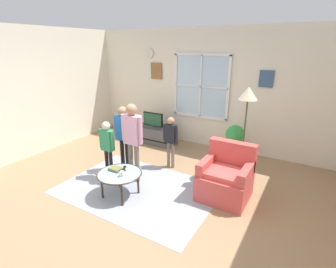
# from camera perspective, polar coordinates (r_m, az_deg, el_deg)

# --- Properties ---
(ground_plane) EXTENTS (6.54, 6.23, 0.02)m
(ground_plane) POSITION_cam_1_polar(r_m,az_deg,el_deg) (4.27, -8.21, -14.25)
(ground_plane) COLOR #9E7A56
(back_wall) EXTENTS (5.94, 0.17, 2.74)m
(back_wall) POSITION_cam_1_polar(r_m,az_deg,el_deg) (6.14, 8.28, 9.99)
(back_wall) COLOR silver
(back_wall) RESTS_ON ground_plane
(side_wall_left) EXTENTS (0.12, 5.63, 2.74)m
(side_wall_left) POSITION_cam_1_polar(r_m,az_deg,el_deg) (6.07, -32.05, 7.16)
(side_wall_left) COLOR silver
(side_wall_left) RESTS_ON ground_plane
(area_rug) EXTENTS (2.60, 1.80, 0.01)m
(area_rug) POSITION_cam_1_polar(r_m,az_deg,el_deg) (4.50, -6.68, -12.12)
(area_rug) COLOR #999EAD
(area_rug) RESTS_ON ground_plane
(tv_stand) EXTENTS (1.18, 0.44, 0.41)m
(tv_stand) POSITION_cam_1_polar(r_m,az_deg,el_deg) (6.42, -3.29, -0.18)
(tv_stand) COLOR #4C4C51
(tv_stand) RESTS_ON ground_plane
(television) EXTENTS (0.54, 0.08, 0.37)m
(television) POSITION_cam_1_polar(r_m,az_deg,el_deg) (6.30, -3.37, 3.26)
(television) COLOR #4C4C4C
(television) RESTS_ON tv_stand
(armchair) EXTENTS (0.76, 0.74, 0.87)m
(armchair) POSITION_cam_1_polar(r_m,az_deg,el_deg) (4.23, 12.83, -9.63)
(armchair) COLOR #D14C47
(armchair) RESTS_ON ground_plane
(coffee_table) EXTENTS (0.72, 0.72, 0.41)m
(coffee_table) POSITION_cam_1_polar(r_m,az_deg,el_deg) (4.19, -10.80, -8.95)
(coffee_table) COLOR #99B2B7
(coffee_table) RESTS_ON ground_plane
(book_stack) EXTENTS (0.20, 0.15, 0.05)m
(book_stack) POSITION_cam_1_polar(r_m,az_deg,el_deg) (4.27, -11.64, -7.67)
(book_stack) COLOR slate
(book_stack) RESTS_ON coffee_table
(cup) EXTENTS (0.07, 0.07, 0.08)m
(cup) POSITION_cam_1_polar(r_m,az_deg,el_deg) (4.06, -10.22, -8.77)
(cup) COLOR white
(cup) RESTS_ON coffee_table
(remote_near_books) EXTENTS (0.07, 0.15, 0.02)m
(remote_near_books) POSITION_cam_1_polar(r_m,az_deg,el_deg) (4.18, -10.10, -8.34)
(remote_near_books) COLOR black
(remote_near_books) RESTS_ON coffee_table
(remote_near_cup) EXTENTS (0.08, 0.15, 0.02)m
(remote_near_cup) POSITION_cam_1_polar(r_m,az_deg,el_deg) (4.30, -9.91, -7.55)
(remote_near_cup) COLOR black
(remote_near_cup) RESTS_ON coffee_table
(person_pink_shirt) EXTENTS (0.43, 0.19, 1.42)m
(person_pink_shirt) POSITION_cam_1_polar(r_m,az_deg,el_deg) (4.42, -7.94, -0.04)
(person_pink_shirt) COLOR #726656
(person_pink_shirt) RESTS_ON ground_plane
(person_black_shirt) EXTENTS (0.32, 0.14, 1.05)m
(person_black_shirt) POSITION_cam_1_polar(r_m,az_deg,el_deg) (4.96, 0.62, -0.57)
(person_black_shirt) COLOR #726656
(person_black_shirt) RESTS_ON ground_plane
(person_blue_shirt) EXTENTS (0.39, 0.18, 1.29)m
(person_blue_shirt) POSITION_cam_1_polar(r_m,az_deg,el_deg) (4.83, -9.94, 0.51)
(person_blue_shirt) COLOR black
(person_blue_shirt) RESTS_ON ground_plane
(person_green_shirt) EXTENTS (0.33, 0.15, 1.08)m
(person_green_shirt) POSITION_cam_1_polar(r_m,az_deg,el_deg) (4.68, -13.44, -2.05)
(person_green_shirt) COLOR black
(person_green_shirt) RESTS_ON ground_plane
(potted_plant_by_window) EXTENTS (0.40, 0.40, 0.77)m
(potted_plant_by_window) POSITION_cam_1_polar(r_m,az_deg,el_deg) (5.54, 14.75, -0.97)
(potted_plant_by_window) COLOR #9E6B4C
(potted_plant_by_window) RESTS_ON ground_plane
(floor_lamp) EXTENTS (0.32, 0.32, 1.69)m
(floor_lamp) POSITION_cam_1_polar(r_m,az_deg,el_deg) (4.55, 17.34, 6.66)
(floor_lamp) COLOR black
(floor_lamp) RESTS_ON ground_plane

